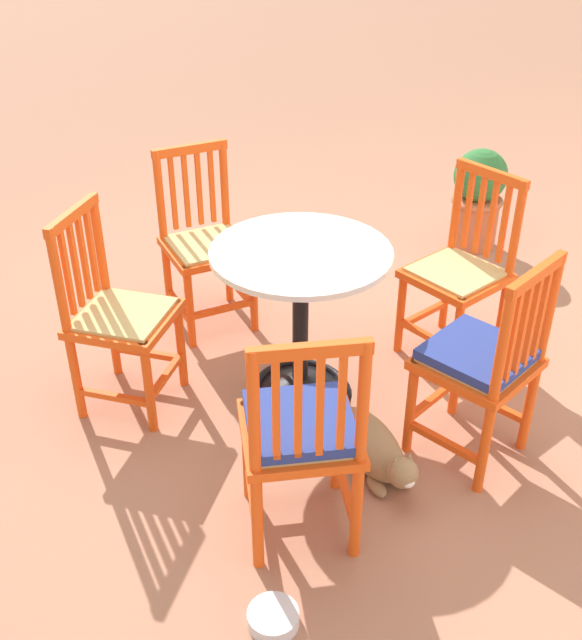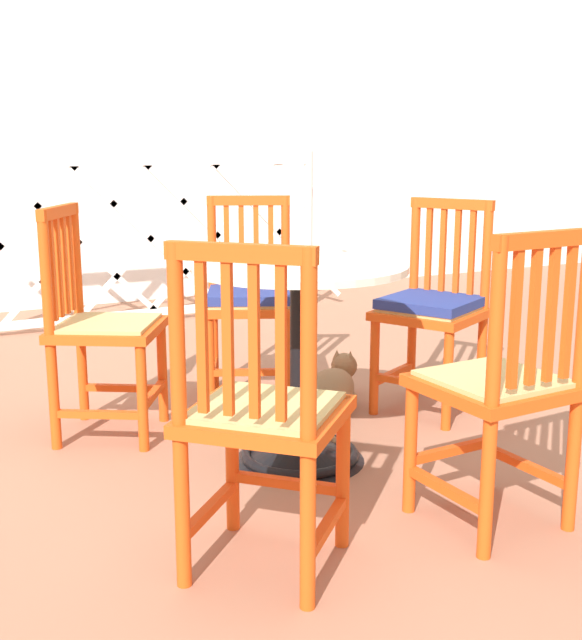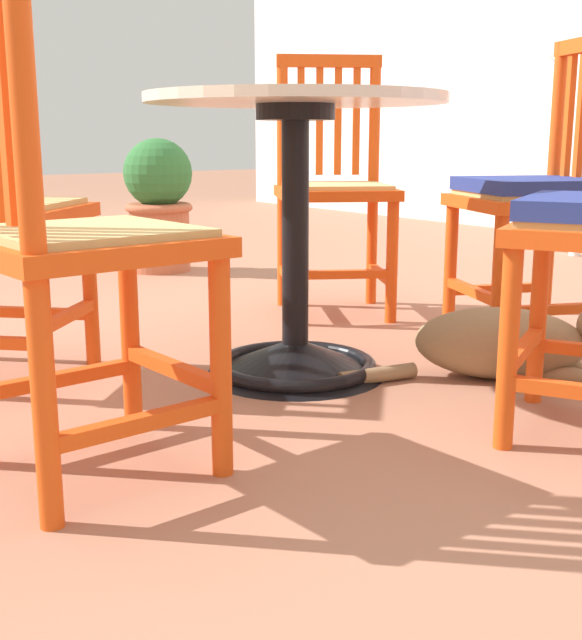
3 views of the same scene
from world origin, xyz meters
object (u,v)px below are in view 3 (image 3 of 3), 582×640
Objects in this scene: terracotta_planter at (159,201)px; orange_chair_by_planter at (536,197)px; orange_chair_at_corner at (72,246)px; tabby_cat at (514,344)px; cafe_table at (295,269)px; orange_chair_tucked_in at (334,192)px.

orange_chair_by_planter is at bearing 7.65° from terracotta_planter.
tabby_cat is at bearing 86.31° from orange_chair_at_corner.
tabby_cat is (0.37, 0.43, -0.19)m from cafe_table.
orange_chair_at_corner is 1.52m from orange_chair_by_planter.
orange_chair_at_corner is at bearing -30.82° from terracotta_planter.
tabby_cat is (0.23, -0.35, -0.35)m from orange_chair_by_planter.
orange_chair_by_planter is 1.47× the size of terracotta_planter.
terracotta_planter is at bearing 177.52° from tabby_cat.
orange_chair_at_corner reaches higher than tabby_cat.
cafe_table is 1.23× the size of terracotta_planter.
cafe_table is at bearing -16.45° from terracotta_planter.
terracotta_planter is (-1.94, -0.26, -0.12)m from orange_chair_by_planter.
terracotta_planter reaches higher than tabby_cat.
cafe_table is 0.60m from tabby_cat.
orange_chair_tucked_in is 1.22m from terracotta_planter.
orange_chair_at_corner is at bearing -67.32° from cafe_table.
orange_chair_tucked_in is at bearing -164.91° from orange_chair_by_planter.
orange_chair_tucked_in is at bearing 3.12° from terracotta_planter.
cafe_table is 0.83× the size of orange_chair_at_corner.
cafe_table is 1.87m from terracotta_planter.
cafe_table is 0.82m from orange_chair_by_planter.
orange_chair_by_planter is at bearing 122.93° from tabby_cat.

